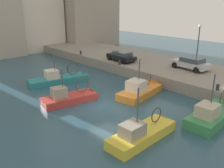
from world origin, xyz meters
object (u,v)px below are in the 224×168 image
at_px(fishing_boat_teal, 62,81).
at_px(fishing_boat_orange, 142,93).
at_px(fishing_boat_yellow, 145,136).
at_px(parked_car_silver, 191,63).
at_px(mooring_bollard_south, 218,87).
at_px(mooring_bollard_mid, 120,62).
at_px(mooring_bollard_north, 81,53).
at_px(quay_streetlamp, 199,39).
at_px(fishing_boat_green, 214,117).
at_px(fishing_boat_red, 73,100).
at_px(parked_car_black, 121,56).

bearing_deg(fishing_boat_teal, fishing_boat_orange, -66.46).
height_order(fishing_boat_yellow, parked_car_silver, fishing_boat_yellow).
relative_size(mooring_bollard_south, mooring_bollard_mid, 1.00).
bearing_deg(parked_car_silver, mooring_bollard_mid, 123.37).
relative_size(fishing_boat_yellow, mooring_bollard_north, 10.85).
xyz_separation_m(fishing_boat_orange, quay_streetlamp, (8.77, -0.45, 4.29)).
distance_m(fishing_boat_green, mooring_bollard_mid, 13.74).
bearing_deg(fishing_boat_red, fishing_boat_orange, -27.35).
height_order(parked_car_silver, mooring_bollard_mid, parked_car_silver).
height_order(fishing_boat_red, quay_streetlamp, quay_streetlamp).
distance_m(fishing_boat_orange, mooring_bollard_mid, 7.14).
bearing_deg(mooring_bollard_mid, fishing_boat_yellow, -127.56).
relative_size(fishing_boat_red, mooring_bollard_north, 10.23).
xyz_separation_m(mooring_bollard_south, quay_streetlamp, (5.65, 5.27, 2.98)).
xyz_separation_m(fishing_boat_red, parked_car_black, (10.38, 4.47, 1.72)).
relative_size(fishing_boat_teal, parked_car_black, 1.76).
bearing_deg(fishing_boat_red, fishing_boat_teal, 68.46).
distance_m(fishing_boat_red, mooring_bollard_north, 14.44).
height_order(fishing_boat_red, fishing_boat_yellow, fishing_boat_yellow).
relative_size(parked_car_silver, quay_streetlamp, 0.89).
xyz_separation_m(mooring_bollard_north, quay_streetlamp, (5.65, -14.73, 2.98)).
bearing_deg(mooring_bollard_south, quay_streetlamp, 43.00).
distance_m(fishing_boat_orange, fishing_boat_teal, 9.17).
xyz_separation_m(fishing_boat_yellow, quay_streetlamp, (14.53, 4.81, 4.33)).
height_order(parked_car_silver, quay_streetlamp, quay_streetlamp).
height_order(parked_car_silver, mooring_bollard_north, parked_car_silver).
relative_size(fishing_boat_teal, quay_streetlamp, 1.49).
bearing_deg(fishing_boat_green, mooring_bollard_mid, 77.29).
xyz_separation_m(fishing_boat_red, quay_streetlamp, (14.57, -3.45, 4.33)).
height_order(fishing_boat_teal, parked_car_black, fishing_boat_teal).
distance_m(fishing_boat_teal, parked_car_black, 8.47).
bearing_deg(fishing_boat_green, fishing_boat_teal, 103.71).
bearing_deg(fishing_boat_green, parked_car_black, 72.91).
distance_m(fishing_boat_teal, parked_car_silver, 14.44).
bearing_deg(mooring_bollard_mid, fishing_boat_green, -102.71).
relative_size(fishing_boat_green, fishing_boat_orange, 1.05).
bearing_deg(parked_car_silver, fishing_boat_yellow, -160.27).
bearing_deg(fishing_boat_green, fishing_boat_orange, 90.90).
xyz_separation_m(fishing_boat_orange, parked_car_silver, (7.57, -0.48, 1.73)).
bearing_deg(fishing_boat_teal, parked_car_black, -6.47).
bearing_deg(mooring_bollard_mid, fishing_boat_teal, 162.60).
bearing_deg(fishing_boat_green, mooring_bollard_south, 24.00).
height_order(fishing_boat_green, mooring_bollard_mid, fishing_boat_green).
distance_m(parked_car_silver, mooring_bollard_south, 6.89).
bearing_deg(mooring_bollard_south, fishing_boat_red, 135.65).
bearing_deg(parked_car_silver, parked_car_black, 110.63).
xyz_separation_m(fishing_boat_yellow, mooring_bollard_north, (8.88, 19.55, 1.35)).
bearing_deg(parked_car_silver, fishing_boat_red, 165.41).
distance_m(fishing_boat_teal, mooring_bollard_north, 9.07).
xyz_separation_m(parked_car_black, mooring_bollard_mid, (-1.46, -1.19, -0.37)).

